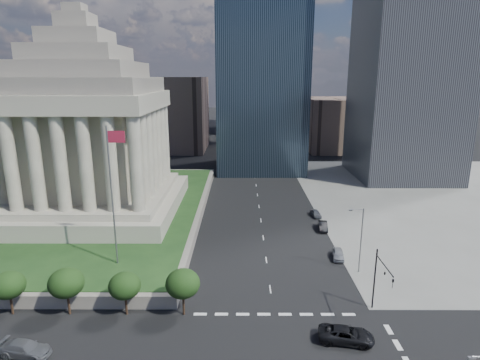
{
  "coord_description": "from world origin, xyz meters",
  "views": [
    {
      "loc": [
        -3.98,
        -29.35,
        28.24
      ],
      "look_at": [
        -4.14,
        19.05,
        15.7
      ],
      "focal_mm": 30.0,
      "sensor_mm": 36.0,
      "label": 1
    }
  ],
  "objects_px": {
    "parked_sedan_far": "(316,213)",
    "street_lamp_north": "(360,237)",
    "pickup_truck": "(346,335)",
    "suv_grey": "(25,349)",
    "traffic_signal_ne": "(380,277)",
    "parked_sedan_near": "(338,254)",
    "parked_sedan_mid": "(323,226)",
    "flagpole": "(113,189)",
    "war_memorial": "(85,113)"
  },
  "relations": [
    {
      "from": "parked_sedan_near",
      "to": "pickup_truck",
      "type": "bearing_deg",
      "value": -92.64
    },
    {
      "from": "flagpole",
      "to": "suv_grey",
      "type": "xyz_separation_m",
      "value": [
        -4.65,
        -17.5,
        -12.33
      ]
    },
    {
      "from": "war_memorial",
      "to": "parked_sedan_far",
      "type": "relative_size",
      "value": 9.65
    },
    {
      "from": "flagpole",
      "to": "war_memorial",
      "type": "bearing_deg",
      "value": 116.89
    },
    {
      "from": "parked_sedan_near",
      "to": "parked_sedan_far",
      "type": "height_order",
      "value": "parked_sedan_near"
    },
    {
      "from": "flagpole",
      "to": "suv_grey",
      "type": "height_order",
      "value": "flagpole"
    },
    {
      "from": "traffic_signal_ne",
      "to": "street_lamp_north",
      "type": "height_order",
      "value": "street_lamp_north"
    },
    {
      "from": "street_lamp_north",
      "to": "parked_sedan_near",
      "type": "xyz_separation_m",
      "value": [
        -1.83,
        4.64,
        -4.92
      ]
    },
    {
      "from": "traffic_signal_ne",
      "to": "parked_sedan_far",
      "type": "distance_m",
      "value": 35.96
    },
    {
      "from": "flagpole",
      "to": "parked_sedan_mid",
      "type": "height_order",
      "value": "flagpole"
    },
    {
      "from": "suv_grey",
      "to": "parked_sedan_far",
      "type": "xyz_separation_m",
      "value": [
        37.98,
        42.85,
        -0.1
      ]
    },
    {
      "from": "suv_grey",
      "to": "parked_sedan_near",
      "type": "height_order",
      "value": "suv_grey"
    },
    {
      "from": "war_memorial",
      "to": "flagpole",
      "type": "xyz_separation_m",
      "value": [
        12.17,
        -24.0,
        -8.29
      ]
    },
    {
      "from": "war_memorial",
      "to": "parked_sedan_far",
      "type": "bearing_deg",
      "value": 1.7
    },
    {
      "from": "suv_grey",
      "to": "parked_sedan_far",
      "type": "bearing_deg",
      "value": -32.27
    },
    {
      "from": "traffic_signal_ne",
      "to": "parked_sedan_near",
      "type": "bearing_deg",
      "value": 93.59
    },
    {
      "from": "traffic_signal_ne",
      "to": "parked_sedan_mid",
      "type": "height_order",
      "value": "traffic_signal_ne"
    },
    {
      "from": "flagpole",
      "to": "traffic_signal_ne",
      "type": "xyz_separation_m",
      "value": [
        34.33,
        -10.3,
        -7.86
      ]
    },
    {
      "from": "parked_sedan_far",
      "to": "street_lamp_north",
      "type": "bearing_deg",
      "value": -92.22
    },
    {
      "from": "war_memorial",
      "to": "pickup_truck",
      "type": "relative_size",
      "value": 6.46
    },
    {
      "from": "traffic_signal_ne",
      "to": "street_lamp_north",
      "type": "distance_m",
      "value": 11.34
    },
    {
      "from": "pickup_truck",
      "to": "parked_sedan_far",
      "type": "xyz_separation_m",
      "value": [
        3.98,
        40.5,
        -0.15
      ]
    },
    {
      "from": "pickup_truck",
      "to": "suv_grey",
      "type": "xyz_separation_m",
      "value": [
        -34.0,
        -2.35,
        -0.05
      ]
    },
    {
      "from": "war_memorial",
      "to": "flagpole",
      "type": "relative_size",
      "value": 1.95
    },
    {
      "from": "war_memorial",
      "to": "traffic_signal_ne",
      "type": "distance_m",
      "value": 60.0
    },
    {
      "from": "pickup_truck",
      "to": "flagpole",
      "type": "bearing_deg",
      "value": 72.38
    },
    {
      "from": "pickup_truck",
      "to": "parked_sedan_far",
      "type": "height_order",
      "value": "pickup_truck"
    },
    {
      "from": "war_memorial",
      "to": "parked_sedan_mid",
      "type": "bearing_deg",
      "value": -7.52
    },
    {
      "from": "traffic_signal_ne",
      "to": "street_lamp_north",
      "type": "xyz_separation_m",
      "value": [
        0.83,
        11.3,
        0.41
      ]
    },
    {
      "from": "flagpole",
      "to": "parked_sedan_mid",
      "type": "relative_size",
      "value": 4.35
    },
    {
      "from": "traffic_signal_ne",
      "to": "suv_grey",
      "type": "relative_size",
      "value": 1.48
    },
    {
      "from": "parked_sedan_near",
      "to": "parked_sedan_far",
      "type": "distance_m",
      "value": 19.71
    },
    {
      "from": "parked_sedan_near",
      "to": "traffic_signal_ne",
      "type": "bearing_deg",
      "value": -78.21
    },
    {
      "from": "pickup_truck",
      "to": "suv_grey",
      "type": "relative_size",
      "value": 1.12
    },
    {
      "from": "traffic_signal_ne",
      "to": "parked_sedan_mid",
      "type": "relative_size",
      "value": 1.74
    },
    {
      "from": "street_lamp_north",
      "to": "traffic_signal_ne",
      "type": "bearing_deg",
      "value": -94.19
    },
    {
      "from": "street_lamp_north",
      "to": "parked_sedan_mid",
      "type": "xyz_separation_m",
      "value": [
        -1.83,
        16.99,
        -4.91
      ]
    },
    {
      "from": "war_memorial",
      "to": "street_lamp_north",
      "type": "relative_size",
      "value": 3.9
    },
    {
      "from": "suv_grey",
      "to": "parked_sedan_near",
      "type": "bearing_deg",
      "value": -49.36
    },
    {
      "from": "flagpole",
      "to": "pickup_truck",
      "type": "height_order",
      "value": "flagpole"
    },
    {
      "from": "traffic_signal_ne",
      "to": "parked_sedan_far",
      "type": "xyz_separation_m",
      "value": [
        -1.0,
        35.65,
        -4.56
      ]
    },
    {
      "from": "war_memorial",
      "to": "parked_sedan_mid",
      "type": "distance_m",
      "value": 50.32
    },
    {
      "from": "war_memorial",
      "to": "parked_sedan_near",
      "type": "relative_size",
      "value": 8.97
    },
    {
      "from": "parked_sedan_far",
      "to": "flagpole",
      "type": "bearing_deg",
      "value": -149.26
    },
    {
      "from": "suv_grey",
      "to": "parked_sedan_far",
      "type": "height_order",
      "value": "suv_grey"
    },
    {
      "from": "parked_sedan_near",
      "to": "parked_sedan_mid",
      "type": "xyz_separation_m",
      "value": [
        0.0,
        12.36,
        0.02
      ]
    },
    {
      "from": "parked_sedan_mid",
      "to": "parked_sedan_far",
      "type": "relative_size",
      "value": 1.14
    },
    {
      "from": "war_memorial",
      "to": "parked_sedan_far",
      "type": "height_order",
      "value": "war_memorial"
    },
    {
      "from": "parked_sedan_near",
      "to": "flagpole",
      "type": "bearing_deg",
      "value": -162.21
    },
    {
      "from": "war_memorial",
      "to": "parked_sedan_far",
      "type": "xyz_separation_m",
      "value": [
        45.5,
        1.35,
        -20.71
      ]
    }
  ]
}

